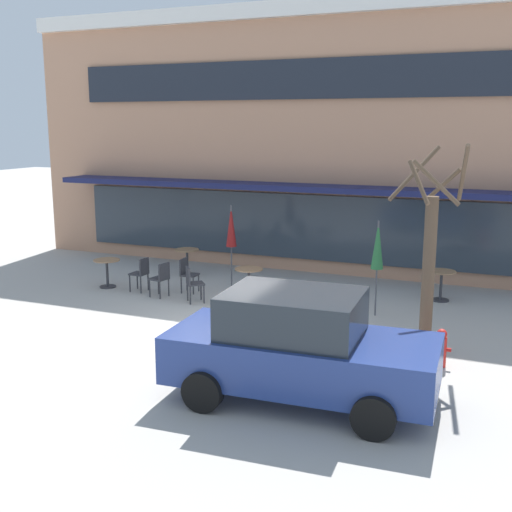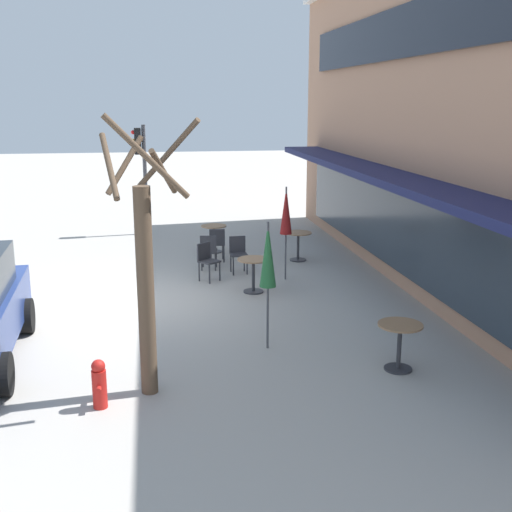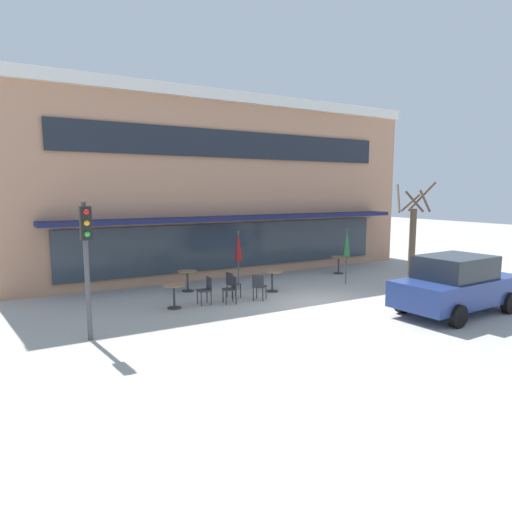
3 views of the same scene
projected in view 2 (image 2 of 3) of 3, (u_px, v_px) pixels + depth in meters
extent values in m
plane|color=#ADA8A0|center=(131.00, 303.00, 13.43)|extent=(80.00, 80.00, 0.00)
cube|color=#191E4C|center=(385.00, 176.00, 13.68)|extent=(15.62, 1.10, 0.16)
cube|color=#1E232D|center=(415.00, 29.00, 13.05)|extent=(14.70, 0.10, 1.10)
cube|color=#2D3842|center=(404.00, 230.00, 14.04)|extent=(14.70, 0.10, 1.90)
cylinder|color=#333338|center=(214.00, 252.00, 17.87)|extent=(0.44, 0.44, 0.03)
cylinder|color=#333338|center=(214.00, 239.00, 17.78)|extent=(0.07, 0.07, 0.70)
cylinder|color=#99704C|center=(214.00, 226.00, 17.69)|extent=(0.70, 0.70, 0.03)
cylinder|color=#333338|center=(398.00, 369.00, 10.10)|extent=(0.44, 0.44, 0.03)
cylinder|color=#333338|center=(399.00, 347.00, 10.02)|extent=(0.07, 0.07, 0.70)
cylinder|color=#99704C|center=(400.00, 325.00, 9.93)|extent=(0.70, 0.70, 0.03)
cylinder|color=#333338|center=(298.00, 260.00, 16.96)|extent=(0.44, 0.44, 0.03)
cylinder|color=#333338|center=(298.00, 246.00, 16.87)|extent=(0.07, 0.07, 0.70)
cylinder|color=#99704C|center=(298.00, 233.00, 16.79)|extent=(0.70, 0.70, 0.03)
cylinder|color=#333338|center=(253.00, 291.00, 14.17)|extent=(0.44, 0.44, 0.03)
cylinder|color=#333338|center=(253.00, 275.00, 14.08)|extent=(0.07, 0.07, 0.70)
cylinder|color=#99704C|center=(253.00, 259.00, 14.00)|extent=(0.70, 0.70, 0.03)
cylinder|color=#4C4C51|center=(268.00, 286.00, 10.73)|extent=(0.04, 0.04, 2.20)
cone|color=#286B38|center=(268.00, 254.00, 10.59)|extent=(0.28, 0.28, 1.10)
cylinder|color=#4C4C51|center=(286.00, 234.00, 14.92)|extent=(0.04, 0.04, 2.20)
cone|color=maroon|center=(286.00, 210.00, 14.79)|extent=(0.28, 0.28, 1.10)
cylinder|color=#333338|center=(203.00, 259.00, 16.22)|extent=(0.04, 0.04, 0.45)
cylinder|color=#333338|center=(216.00, 259.00, 16.22)|extent=(0.04, 0.04, 0.45)
cylinder|color=#333338|center=(202.00, 262.00, 15.89)|extent=(0.04, 0.04, 0.45)
cylinder|color=#333338|center=(215.00, 262.00, 15.89)|extent=(0.04, 0.04, 0.45)
cube|color=#333338|center=(209.00, 251.00, 16.00)|extent=(0.46, 0.46, 0.04)
cube|color=#333338|center=(208.00, 244.00, 15.77)|extent=(0.11, 0.40, 0.40)
cylinder|color=#333338|center=(220.00, 271.00, 15.01)|extent=(0.04, 0.04, 0.45)
cylinder|color=#333338|center=(209.00, 274.00, 14.76)|extent=(0.04, 0.04, 0.45)
cylinder|color=#333338|center=(209.00, 269.00, 15.22)|extent=(0.04, 0.04, 0.45)
cylinder|color=#333338|center=(199.00, 272.00, 14.97)|extent=(0.04, 0.04, 0.45)
cube|color=#333338|center=(209.00, 261.00, 14.93)|extent=(0.56, 0.56, 0.04)
cube|color=#333338|center=(204.00, 251.00, 14.99)|extent=(0.29, 0.33, 0.40)
cylinder|color=#333338|center=(210.00, 251.00, 16.99)|extent=(0.04, 0.04, 0.45)
cylinder|color=#333338|center=(223.00, 251.00, 17.03)|extent=(0.04, 0.04, 0.45)
cylinder|color=#333338|center=(211.00, 254.00, 16.66)|extent=(0.04, 0.04, 0.45)
cylinder|color=#333338|center=(224.00, 254.00, 16.70)|extent=(0.04, 0.04, 0.45)
cube|color=#333338|center=(217.00, 244.00, 16.79)|extent=(0.41, 0.41, 0.04)
cube|color=#333338|center=(217.00, 237.00, 16.56)|extent=(0.05, 0.40, 0.40)
cylinder|color=#333338|center=(247.00, 266.00, 15.54)|extent=(0.04, 0.04, 0.45)
cylinder|color=#333338|center=(233.00, 266.00, 15.47)|extent=(0.04, 0.04, 0.45)
cylinder|color=#333338|center=(244.00, 262.00, 15.86)|extent=(0.04, 0.04, 0.45)
cylinder|color=#333338|center=(231.00, 263.00, 15.79)|extent=(0.04, 0.04, 0.45)
cube|color=#333338|center=(239.00, 254.00, 15.61)|extent=(0.42, 0.42, 0.04)
cube|color=#333338|center=(237.00, 244.00, 15.73)|extent=(0.06, 0.40, 0.40)
cylinder|color=black|center=(3.00, 374.00, 9.16)|extent=(0.65, 0.25, 0.64)
cylinder|color=black|center=(27.00, 316.00, 11.63)|extent=(0.65, 0.25, 0.64)
cylinder|color=brown|center=(146.00, 293.00, 8.98)|extent=(0.24, 0.24, 3.01)
cylinder|color=brown|center=(147.00, 157.00, 8.05)|extent=(0.27, 1.08, 1.11)
cylinder|color=brown|center=(163.00, 172.00, 8.48)|extent=(0.68, 0.40, 0.66)
cylinder|color=brown|center=(168.00, 154.00, 8.98)|extent=(0.85, 0.91, 1.03)
cylinder|color=brown|center=(125.00, 165.00, 8.75)|extent=(0.52, 0.56, 0.78)
cylinder|color=brown|center=(109.00, 166.00, 8.40)|extent=(0.87, 0.29, 0.83)
cylinder|color=#47474C|center=(145.00, 180.00, 19.92)|extent=(0.12, 0.12, 3.40)
cube|color=black|center=(138.00, 141.00, 19.61)|extent=(0.26, 0.20, 0.80)
sphere|color=red|center=(133.00, 132.00, 19.52)|extent=(0.13, 0.13, 0.13)
sphere|color=gold|center=(133.00, 141.00, 19.58)|extent=(0.13, 0.13, 0.13)
sphere|color=green|center=(134.00, 149.00, 19.65)|extent=(0.13, 0.13, 0.13)
cylinder|color=red|center=(100.00, 389.00, 8.80)|extent=(0.20, 0.20, 0.55)
sphere|color=red|center=(98.00, 366.00, 8.72)|extent=(0.19, 0.19, 0.19)
cylinder|color=red|center=(100.00, 381.00, 8.91)|extent=(0.10, 0.07, 0.07)
cylinder|color=red|center=(99.00, 389.00, 8.66)|extent=(0.10, 0.07, 0.07)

